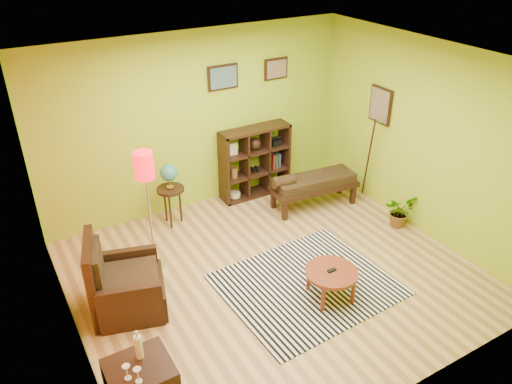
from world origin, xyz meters
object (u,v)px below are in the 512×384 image
globe_table (169,180)px  bench (312,183)px  coffee_table (331,275)px  armchair (123,288)px  cube_shelf (256,162)px  potted_plant (399,214)px  floor_lamp (145,176)px

globe_table → bench: bearing=-16.8°
coffee_table → armchair: 2.51m
armchair → bench: armchair is taller
globe_table → cube_shelf: bearing=6.4°
globe_table → potted_plant: bearing=-31.0°
coffee_table → armchair: (-2.27, 1.08, -0.04)m
floor_lamp → coffee_table: bearing=-45.3°
potted_plant → floor_lamp: bearing=166.2°
coffee_table → potted_plant: bearing=22.5°
armchair → potted_plant: (4.20, -0.29, -0.12)m
armchair → potted_plant: bearing=-3.9°
floor_lamp → bench: floor_lamp is taller
globe_table → potted_plant: size_ratio=2.07×
coffee_table → globe_table: bearing=112.0°
coffee_table → cube_shelf: size_ratio=0.54×
armchair → cube_shelf: (2.81, 1.68, 0.29)m
armchair → floor_lamp: bearing=44.8°
cube_shelf → potted_plant: size_ratio=2.46×
globe_table → potted_plant: (2.97, -1.79, -0.57)m
armchair → cube_shelf: cube_shelf is taller
coffee_table → globe_table: size_ratio=0.64×
cube_shelf → bench: (0.57, -0.83, -0.18)m
armchair → floor_lamp: floor_lamp is taller
cube_shelf → floor_lamp: bearing=-153.9°
armchair → globe_table: (1.22, 1.50, 0.46)m
coffee_table → globe_table: (-1.04, 2.59, 0.42)m
globe_table → armchair: bearing=-129.1°
armchair → cube_shelf: bearing=30.9°
bench → potted_plant: bench is taller
globe_table → cube_shelf: size_ratio=0.84×
cube_shelf → potted_plant: cube_shelf is taller
coffee_table → floor_lamp: bearing=134.7°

